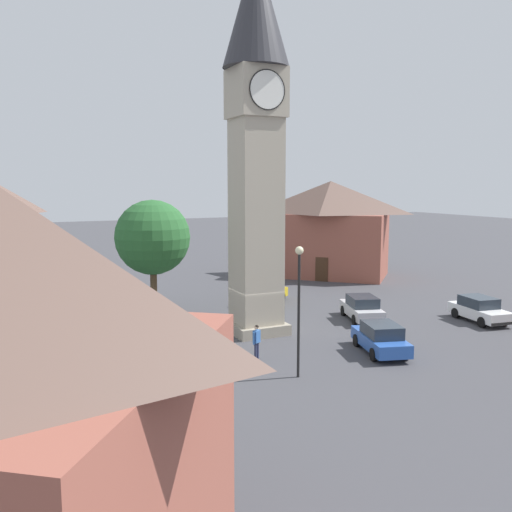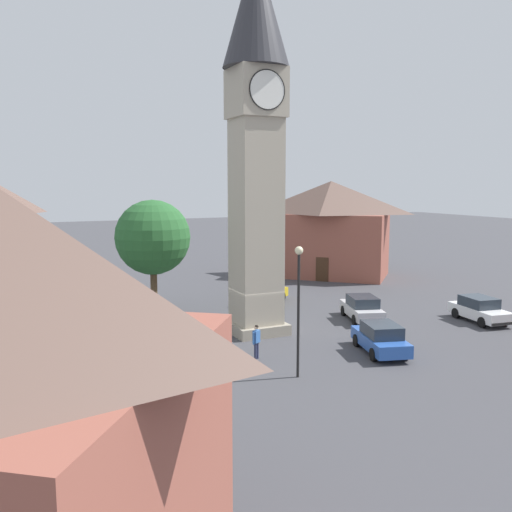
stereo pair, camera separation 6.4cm
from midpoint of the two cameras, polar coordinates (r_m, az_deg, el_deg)
name	(u,v)px [view 2 (the right image)]	position (r m, az deg, el deg)	size (l,w,h in m)	color
ground_plane	(256,332)	(31.94, 0.06, -7.85)	(200.00, 200.00, 0.00)	#424247
clock_tower	(256,111)	(31.04, 0.06, 14.67)	(3.63, 3.63, 21.07)	gray
car_blue_kerb	(264,292)	(39.38, 0.89, -3.76)	(4.39, 3.65, 1.53)	gold
car_silver_kerb	(88,336)	(29.54, -16.82, -7.92)	(2.46, 4.38, 1.53)	black
car_red_corner	(362,308)	(35.16, 10.89, -5.27)	(2.91, 4.45, 1.53)	silver
car_white_side	(480,309)	(36.79, 22.08, -5.12)	(2.29, 4.33, 1.53)	white
car_black_far	(380,338)	(28.68, 12.75, -8.25)	(2.79, 4.44, 1.53)	#2D5BB7
pedestrian	(256,339)	(27.00, 0.11, -8.50)	(0.50, 0.37, 1.69)	#2D3351
tree	(153,238)	(36.17, -10.53, 1.88)	(4.83, 4.83, 7.42)	brown
building_shop_left	(3,418)	(11.13, -24.47, -14.90)	(10.00, 10.12, 8.50)	#995142
building_hall_far	(330,228)	(50.95, 7.70, 2.89)	(12.18, 12.12, 8.64)	#995142
lamp_post	(299,292)	(23.96, 4.48, -3.74)	(0.36, 0.36, 5.79)	black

